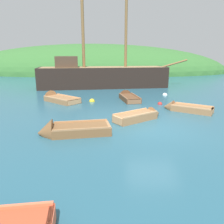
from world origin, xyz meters
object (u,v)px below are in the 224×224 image
object	(u,v)px
rowboat_portside	(128,98)
buoy_white	(165,95)
rowboat_far	(57,99)
buoy_red	(160,104)
rowboat_center	(141,117)
buoy_yellow	(92,101)
sailing_ship	(102,79)
rowboat_outer_left	(69,131)
rowboat_near_dock	(185,109)

from	to	relation	value
rowboat_portside	buoy_white	size ratio (longest dim) A/B	8.17
rowboat_far	buoy_white	world-z (taller)	rowboat_far
rowboat_far	buoy_red	size ratio (longest dim) A/B	10.63
rowboat_center	buoy_red	world-z (taller)	rowboat_center
buoy_yellow	sailing_ship	bearing A→B (deg)	87.85
rowboat_portside	buoy_yellow	world-z (taller)	rowboat_portside
buoy_yellow	rowboat_outer_left	bearing A→B (deg)	-92.05
rowboat_center	buoy_yellow	world-z (taller)	rowboat_center
sailing_ship	rowboat_center	world-z (taller)	sailing_ship
rowboat_center	buoy_yellow	xyz separation A→B (m)	(-3.16, 4.64, -0.14)
rowboat_center	buoy_red	bearing A→B (deg)	28.13
rowboat_far	rowboat_near_dock	size ratio (longest dim) A/B	1.15
rowboat_near_dock	buoy_yellow	distance (m)	6.68
rowboat_far	rowboat_center	xyz separation A→B (m)	(5.83, -4.81, 0.03)
sailing_ship	buoy_yellow	distance (m)	7.54
rowboat_portside	rowboat_near_dock	world-z (taller)	rowboat_portside
rowboat_portside	rowboat_near_dock	xyz separation A→B (m)	(3.37, -3.62, 0.01)
sailing_ship	rowboat_center	distance (m)	12.48
buoy_red	buoy_yellow	xyz separation A→B (m)	(-4.92, 0.84, 0.00)
buoy_yellow	buoy_white	world-z (taller)	buoy_yellow
rowboat_outer_left	sailing_ship	bearing A→B (deg)	-103.36
rowboat_portside	buoy_red	xyz separation A→B (m)	(2.20, -1.73, -0.11)
rowboat_far	buoy_yellow	xyz separation A→B (m)	(2.67, -0.17, -0.12)
rowboat_near_dock	buoy_yellow	bearing A→B (deg)	7.61
rowboat_far	rowboat_outer_left	distance (m)	7.59
rowboat_portside	rowboat_center	xyz separation A→B (m)	(0.44, -5.53, 0.03)
sailing_ship	rowboat_center	bearing A→B (deg)	-86.12
sailing_ship	rowboat_near_dock	distance (m)	11.78
rowboat_center	buoy_white	bearing A→B (deg)	31.81
rowboat_near_dock	buoy_yellow	world-z (taller)	rowboat_near_dock
rowboat_far	rowboat_outer_left	world-z (taller)	rowboat_outer_left
rowboat_near_dock	buoy_white	world-z (taller)	rowboat_near_dock
rowboat_center	rowboat_portside	bearing A→B (deg)	57.49
rowboat_portside	buoy_yellow	bearing A→B (deg)	95.97
rowboat_far	rowboat_center	world-z (taller)	rowboat_far
sailing_ship	rowboat_far	distance (m)	7.92
buoy_yellow	rowboat_center	bearing A→B (deg)	-55.72
rowboat_portside	rowboat_far	bearing A→B (deg)	85.49
rowboat_near_dock	buoy_white	xyz separation A→B (m)	(-0.07, 5.50, -0.12)
buoy_red	rowboat_center	bearing A→B (deg)	-114.82
rowboat_portside	buoy_white	bearing A→B (deg)	-72.61
sailing_ship	rowboat_far	size ratio (longest dim) A/B	4.58
rowboat_center	buoy_white	world-z (taller)	rowboat_center
rowboat_center	rowboat_outer_left	world-z (taller)	rowboat_outer_left
rowboat_center	rowboat_near_dock	xyz separation A→B (m)	(2.93, 1.91, -0.02)
rowboat_portside	rowboat_near_dock	distance (m)	4.95
buoy_yellow	buoy_white	distance (m)	6.63
rowboat_outer_left	buoy_yellow	distance (m)	7.03
rowboat_near_dock	rowboat_far	bearing A→B (deg)	13.45
buoy_white	buoy_red	bearing A→B (deg)	-107.05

